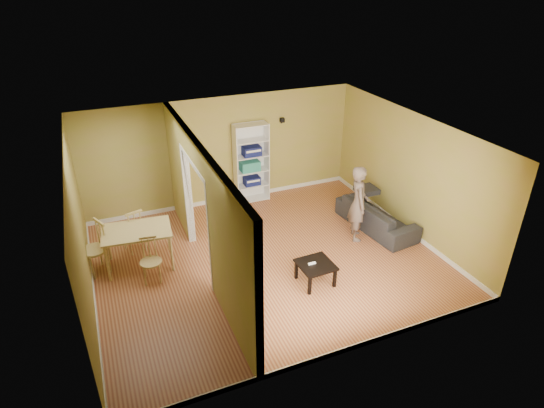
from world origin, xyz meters
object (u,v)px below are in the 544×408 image
(bookshelf, at_px, (250,162))
(chair_left, at_px, (94,249))
(chair_near, at_px, (151,261))
(chair_far, at_px, (133,229))
(sofa, at_px, (377,212))
(dining_table, at_px, (137,234))
(person, at_px, (359,197))
(coffee_table, at_px, (316,267))

(bookshelf, height_order, chair_left, bookshelf)
(chair_near, height_order, chair_far, chair_far)
(sofa, relative_size, chair_near, 2.31)
(sofa, distance_m, dining_table, 5.06)
(bookshelf, relative_size, dining_table, 1.55)
(person, height_order, dining_table, person)
(chair_near, bearing_deg, bookshelf, 48.53)
(sofa, height_order, chair_left, chair_left)
(coffee_table, bearing_deg, person, 35.04)
(sofa, relative_size, person, 1.04)
(chair_left, bearing_deg, sofa, 60.05)
(chair_near, relative_size, chair_far, 0.90)
(sofa, distance_m, chair_far, 5.18)
(bookshelf, bearing_deg, coffee_table, -91.51)
(coffee_table, xyz_separation_m, dining_table, (-2.87, 1.80, 0.36))
(bookshelf, relative_size, coffee_table, 3.17)
(dining_table, relative_size, chair_left, 1.20)
(bookshelf, height_order, dining_table, bookshelf)
(coffee_table, height_order, chair_far, chair_far)
(person, bearing_deg, coffee_table, 147.03)
(dining_table, bearing_deg, sofa, -6.27)
(sofa, distance_m, person, 0.88)
(sofa, height_order, chair_far, chair_far)
(coffee_table, bearing_deg, chair_left, 152.84)
(dining_table, bearing_deg, chair_far, 92.89)
(coffee_table, xyz_separation_m, chair_far, (-2.90, 2.38, 0.13))
(person, distance_m, dining_table, 4.46)
(bookshelf, xyz_separation_m, chair_far, (-2.99, -1.26, -0.50))
(coffee_table, bearing_deg, chair_near, 156.24)
(dining_table, distance_m, chair_left, 0.82)
(bookshelf, xyz_separation_m, dining_table, (-2.96, -1.84, -0.27))
(bookshelf, height_order, chair_far, bookshelf)
(dining_table, bearing_deg, chair_left, 174.47)
(coffee_table, distance_m, chair_near, 3.00)
(chair_left, xyz_separation_m, chair_far, (0.77, 0.51, -0.04))
(sofa, distance_m, chair_near, 4.90)
(bookshelf, distance_m, chair_near, 3.78)
(bookshelf, relative_size, chair_left, 1.86)
(sofa, relative_size, chair_left, 1.91)
(dining_table, xyz_separation_m, chair_near, (0.12, -0.59, -0.27))
(coffee_table, height_order, chair_near, chair_near)
(dining_table, xyz_separation_m, chair_far, (-0.03, 0.58, -0.23))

